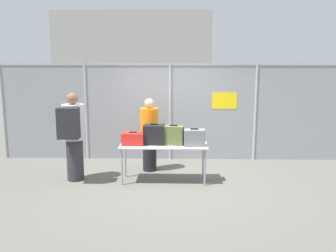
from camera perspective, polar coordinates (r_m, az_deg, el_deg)
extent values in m
plane|color=#605E56|center=(7.79, 0.11, -8.50)|extent=(120.00, 120.00, 0.00)
cylinder|color=#9EA0A5|center=(10.21, -23.81, 2.04)|extent=(0.07, 0.07, 2.38)
cylinder|color=#9EA0A5|center=(9.51, -12.33, 2.13)|extent=(0.07, 0.07, 2.38)
cylinder|color=#9EA0A5|center=(9.23, 0.38, 2.14)|extent=(0.07, 0.07, 2.38)
cylinder|color=#9EA0A5|center=(9.43, 13.18, 2.03)|extent=(0.07, 0.07, 2.38)
cube|color=gray|center=(9.23, 0.38, 2.14)|extent=(8.36, 0.01, 2.38)
cube|color=#9EA0A5|center=(9.14, 0.38, 9.35)|extent=(8.36, 0.04, 0.04)
cube|color=yellow|center=(9.26, 8.63, 3.82)|extent=(0.60, 0.01, 0.40)
cube|color=silver|center=(7.63, -0.67, -2.96)|extent=(1.78, 0.64, 0.02)
cylinder|color=#99999E|center=(7.56, -7.07, -6.21)|extent=(0.04, 0.04, 0.75)
cylinder|color=#99999E|center=(7.49, 5.64, -6.32)|extent=(0.04, 0.04, 0.75)
cylinder|color=#99999E|center=(8.05, -6.53, -5.15)|extent=(0.04, 0.04, 0.75)
cylinder|color=#99999E|center=(7.99, 5.38, -5.25)|extent=(0.04, 0.04, 0.75)
cube|color=red|center=(7.63, -5.35, -1.95)|extent=(0.44, 0.30, 0.25)
cube|color=black|center=(7.60, -5.37, -0.95)|extent=(0.16, 0.03, 0.02)
cube|color=black|center=(7.65, -2.11, -1.30)|extent=(0.44, 0.35, 0.40)
cube|color=black|center=(7.61, -2.12, 0.26)|extent=(0.16, 0.03, 0.02)
cube|color=#566033|center=(7.59, 0.87, -1.43)|extent=(0.42, 0.28, 0.39)
cube|color=black|center=(7.55, 0.88, 0.10)|extent=(0.16, 0.05, 0.02)
cube|color=slate|center=(7.51, 4.02, -1.79)|extent=(0.43, 0.27, 0.33)
cube|color=black|center=(7.47, 4.04, -0.45)|extent=(0.16, 0.03, 0.02)
cylinder|color=#2D2D33|center=(8.03, -13.97, -4.99)|extent=(0.34, 0.34, 0.87)
cylinder|color=#B2B2B7|center=(7.86, -14.23, 0.60)|extent=(0.45, 0.45, 0.72)
sphere|color=brown|center=(7.80, -14.39, 4.07)|extent=(0.23, 0.23, 0.23)
cube|color=#232328|center=(7.53, -14.95, 0.41)|extent=(0.41, 0.25, 0.61)
cylinder|color=black|center=(8.46, -2.82, -4.22)|extent=(0.31, 0.31, 0.78)
cylinder|color=orange|center=(8.31, -2.86, 0.54)|extent=(0.40, 0.40, 0.65)
sphere|color=tan|center=(8.24, -2.89, 3.47)|extent=(0.21, 0.21, 0.21)
cube|color=white|center=(11.88, 7.12, 0.41)|extent=(2.58, 1.33, 0.56)
sphere|color=black|center=(11.14, 5.16, -0.89)|extent=(0.68, 0.68, 0.68)
sphere|color=black|center=(12.58, 4.74, 0.44)|extent=(0.68, 0.68, 0.68)
cylinder|color=#59595B|center=(11.87, -1.30, -0.64)|extent=(0.90, 0.06, 0.06)
cube|color=#999993|center=(36.82, -4.60, 11.45)|extent=(13.22, 11.16, 6.25)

